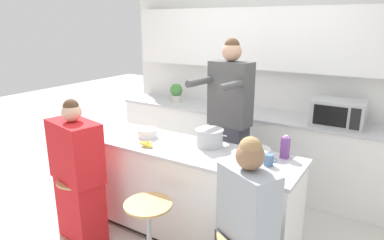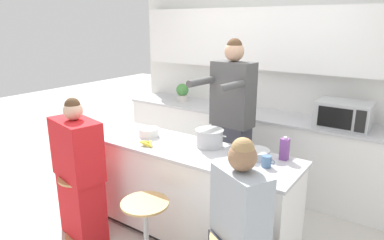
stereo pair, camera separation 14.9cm
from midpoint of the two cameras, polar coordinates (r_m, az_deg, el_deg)
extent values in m
plane|color=beige|center=(3.57, -1.83, -18.43)|extent=(16.00, 16.00, 0.00)
cube|color=silver|center=(4.57, 10.48, 7.27)|extent=(3.93, 0.06, 2.70)
cube|color=white|center=(4.43, 10.25, 13.19)|extent=(3.62, 0.16, 0.75)
cube|color=white|center=(4.50, 8.33, -4.62)|extent=(3.62, 0.57, 0.90)
cube|color=#BCBCC1|center=(4.36, 8.57, 1.15)|extent=(3.65, 0.60, 0.03)
cube|color=black|center=(3.56, -1.83, -18.04)|extent=(1.96, 0.52, 0.06)
cube|color=white|center=(3.33, -1.90, -11.75)|extent=(2.04, 0.60, 0.82)
cube|color=#BCBCC1|center=(3.16, -1.97, -4.91)|extent=(2.08, 0.64, 0.03)
cylinder|color=tan|center=(3.69, -18.71, -17.99)|extent=(0.38, 0.38, 0.01)
cylinder|color=#B7BABC|center=(3.54, -19.15, -13.88)|extent=(0.04, 0.04, 0.59)
cylinder|color=tan|center=(3.40, -19.62, -9.38)|extent=(0.39, 0.39, 0.02)
cylinder|color=#B7BABC|center=(3.01, -8.62, -18.85)|extent=(0.04, 0.04, 0.59)
cylinder|color=tan|center=(2.84, -8.88, -13.77)|extent=(0.39, 0.39, 0.02)
cylinder|color=tan|center=(2.47, 7.06, -18.76)|extent=(0.39, 0.39, 0.02)
cube|color=#383842|center=(3.79, 4.93, -7.90)|extent=(0.39, 0.26, 0.98)
cube|color=#4C4C4C|center=(3.54, 5.24, 4.35)|extent=(0.46, 0.27, 0.66)
cylinder|color=#4C4C4C|center=(3.39, -0.03, 6.40)|extent=(0.11, 0.37, 0.07)
cylinder|color=#4C4C4C|center=(3.18, 5.16, 5.70)|extent=(0.11, 0.37, 0.07)
sphere|color=tan|center=(3.48, 5.43, 11.31)|extent=(0.22, 0.22, 0.20)
sphere|color=#513823|center=(3.48, 5.45, 12.20)|extent=(0.17, 0.17, 0.15)
cube|color=red|center=(3.53, -19.18, -13.90)|extent=(0.54, 0.36, 0.63)
cube|color=red|center=(3.29, -20.11, -4.90)|extent=(0.59, 0.39, 0.55)
sphere|color=#DBB293|center=(3.18, -20.73, 1.23)|extent=(0.21, 0.21, 0.17)
sphere|color=#513823|center=(3.17, -20.81, 2.07)|extent=(0.16, 0.16, 0.14)
cube|color=#9EA8B2|center=(2.32, 7.40, -13.74)|extent=(0.46, 0.38, 0.49)
sphere|color=#936B4C|center=(2.17, 7.72, -5.93)|extent=(0.25, 0.25, 0.19)
sphere|color=#A37F51|center=(2.15, 7.77, -4.68)|extent=(0.20, 0.20, 0.15)
cylinder|color=#B7BABC|center=(3.17, 1.59, -3.06)|extent=(0.25, 0.25, 0.16)
cylinder|color=#B7BABC|center=(3.14, 1.61, -1.64)|extent=(0.26, 0.26, 0.01)
cylinder|color=#B7BABC|center=(3.22, -0.67, -1.76)|extent=(0.05, 0.01, 0.01)
cylinder|color=#B7BABC|center=(3.08, 3.98, -2.64)|extent=(0.05, 0.01, 0.01)
cylinder|color=white|center=(3.47, -8.70, -2.15)|extent=(0.20, 0.20, 0.08)
cylinder|color=#B7BABC|center=(2.99, 9.36, -5.34)|extent=(0.24, 0.24, 0.07)
cylinder|color=#4C7099|center=(2.81, 11.17, -6.56)|extent=(0.08, 0.08, 0.09)
torus|color=#4C7099|center=(2.79, 12.15, -6.65)|extent=(0.04, 0.01, 0.04)
ellipsoid|color=yellow|center=(3.19, -9.10, -4.13)|extent=(0.13, 0.05, 0.05)
ellipsoid|color=yellow|center=(3.24, -9.12, -3.84)|extent=(0.10, 0.12, 0.05)
ellipsoid|color=yellow|center=(3.20, -8.26, -4.06)|extent=(0.11, 0.11, 0.05)
cube|color=#7A428E|center=(2.98, 13.89, -4.49)|extent=(0.07, 0.07, 0.18)
cylinder|color=white|center=(2.95, 14.02, -2.67)|extent=(0.03, 0.03, 0.02)
cube|color=#B2B5B7|center=(4.01, 22.20, 1.14)|extent=(0.54, 0.38, 0.28)
cube|color=black|center=(3.83, 20.96, 0.62)|extent=(0.34, 0.01, 0.21)
cube|color=black|center=(3.80, 24.54, 0.10)|extent=(0.10, 0.01, 0.22)
cylinder|color=beige|center=(4.87, -3.49, 3.63)|extent=(0.15, 0.15, 0.09)
sphere|color=#478942|center=(4.85, -3.52, 5.03)|extent=(0.18, 0.18, 0.18)
camera|label=1|loc=(0.07, -91.36, -0.39)|focal=32.00mm
camera|label=2|loc=(0.07, 88.64, 0.39)|focal=32.00mm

